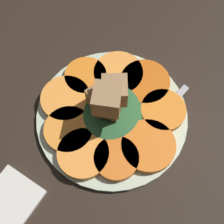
% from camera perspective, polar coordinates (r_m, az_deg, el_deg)
% --- Properties ---
extents(table_slab, '(1.20, 1.20, 0.02)m').
position_cam_1_polar(table_slab, '(0.54, 0.00, -1.35)').
color(table_slab, black).
rests_on(table_slab, ground).
extents(plate, '(0.25, 0.25, 0.01)m').
position_cam_1_polar(plate, '(0.53, 0.00, -0.71)').
color(plate, beige).
rests_on(plate, table_slab).
extents(carrot_slice_0, '(0.09, 0.09, 0.01)m').
position_cam_1_polar(carrot_slice_0, '(0.50, 6.65, -6.17)').
color(carrot_slice_0, orange).
rests_on(carrot_slice_0, plate).
extents(carrot_slice_1, '(0.08, 0.08, 0.01)m').
position_cam_1_polar(carrot_slice_1, '(0.53, 9.32, 0.27)').
color(carrot_slice_1, orange).
rests_on(carrot_slice_1, plate).
extents(carrot_slice_2, '(0.09, 0.09, 0.01)m').
position_cam_1_polar(carrot_slice_2, '(0.55, 6.02, 5.41)').
color(carrot_slice_2, '#D45F12').
rests_on(carrot_slice_2, plate).
extents(carrot_slice_3, '(0.09, 0.09, 0.01)m').
position_cam_1_polar(carrot_slice_3, '(0.55, 1.16, 7.03)').
color(carrot_slice_3, '#F99539').
rests_on(carrot_slice_3, plate).
extents(carrot_slice_4, '(0.07, 0.07, 0.01)m').
position_cam_1_polar(carrot_slice_4, '(0.55, -4.83, 6.51)').
color(carrot_slice_4, orange).
rests_on(carrot_slice_4, plate).
extents(carrot_slice_5, '(0.08, 0.08, 0.01)m').
position_cam_1_polar(carrot_slice_5, '(0.53, -8.43, 2.39)').
color(carrot_slice_5, '#F99539').
rests_on(carrot_slice_5, plate).
extents(carrot_slice_6, '(0.08, 0.08, 0.01)m').
position_cam_1_polar(carrot_slice_6, '(0.51, -7.93, -3.24)').
color(carrot_slice_6, orange).
rests_on(carrot_slice_6, plate).
extents(carrot_slice_7, '(0.08, 0.08, 0.01)m').
position_cam_1_polar(carrot_slice_7, '(0.49, -5.27, -7.60)').
color(carrot_slice_7, '#F99438').
rests_on(carrot_slice_7, plate).
extents(carrot_slice_8, '(0.07, 0.07, 0.01)m').
position_cam_1_polar(carrot_slice_8, '(0.49, 0.81, -8.49)').
color(carrot_slice_8, orange).
rests_on(carrot_slice_8, plate).
extents(center_pile, '(0.12, 0.10, 0.10)m').
position_cam_1_polar(center_pile, '(0.49, -0.42, 1.37)').
color(center_pile, '#2D6033').
rests_on(center_pile, plate).
extents(fork, '(0.19, 0.04, 0.00)m').
position_cam_1_polar(fork, '(0.52, 7.08, -2.80)').
color(fork, '#B2B2B7').
rests_on(fork, plate).
extents(napkin, '(0.13, 0.08, 0.01)m').
position_cam_1_polar(napkin, '(0.52, -19.77, -17.17)').
color(napkin, silver).
rests_on(napkin, table_slab).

